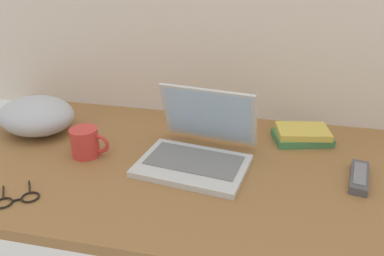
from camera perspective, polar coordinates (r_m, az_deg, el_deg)
desk at (r=1.17m, az=-0.27°, el=-5.95°), size 1.60×0.76×0.03m
laptop at (r=1.16m, az=0.91°, el=-2.84°), size 0.34×0.33×0.21m
coffee_mug at (r=1.23m, az=-15.27°, el=-2.04°), size 0.12×0.09×0.09m
remote_control_far at (r=1.18m, az=23.26°, el=-6.59°), size 0.07×0.17×0.02m
eyeglasses at (r=1.10m, az=-24.22°, el=-9.45°), size 0.13×0.14×0.01m
book_stack at (r=1.33m, az=15.83°, el=-0.98°), size 0.21×0.16×0.05m
cushion at (r=1.44m, az=-21.75°, el=1.73°), size 0.33×0.30×0.12m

